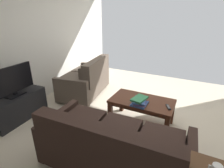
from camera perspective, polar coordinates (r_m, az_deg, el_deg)
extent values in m
cube|color=beige|center=(3.22, 8.61, -12.81)|extent=(4.81, 5.57, 0.01)
cube|color=silver|center=(4.09, -24.73, 12.96)|extent=(0.12, 5.57, 2.62)
cylinder|color=black|center=(2.61, 20.19, -23.02)|extent=(0.05, 0.05, 0.06)
cylinder|color=black|center=(2.96, -9.75, -15.62)|extent=(0.05, 0.05, 0.06)
cylinder|color=black|center=(2.57, -19.24, -23.87)|extent=(0.05, 0.05, 0.06)
cube|color=black|center=(2.31, 0.75, -21.11)|extent=(1.64, 0.90, 0.37)
cube|color=black|center=(2.07, 15.54, -19.53)|extent=(0.53, 0.75, 0.10)
cube|color=black|center=(2.17, 1.01, -16.28)|extent=(0.53, 0.75, 0.10)
cube|color=black|center=(2.39, -11.11, -12.70)|extent=(0.53, 0.75, 0.10)
cube|color=black|center=(1.84, -3.88, -19.79)|extent=(1.61, 0.26, 0.45)
cube|color=black|center=(1.79, 14.42, -21.84)|extent=(0.49, 0.14, 0.31)
cube|color=black|center=(1.91, -2.25, -17.81)|extent=(0.49, 0.14, 0.31)
cube|color=black|center=(2.16, -15.42, -13.44)|extent=(0.49, 0.14, 0.31)
cube|color=black|center=(2.64, -16.91, -13.89)|extent=(0.14, 0.83, 0.53)
cylinder|color=black|center=(4.85, -9.75, 0.08)|extent=(0.06, 0.06, 0.06)
cylinder|color=black|center=(4.06, -16.20, -5.06)|extent=(0.06, 0.06, 0.06)
cylinder|color=black|center=(4.60, -2.42, -0.84)|extent=(0.06, 0.06, 0.06)
cylinder|color=black|center=(3.76, -7.70, -6.62)|extent=(0.06, 0.06, 0.06)
cube|color=brown|center=(4.21, -9.04, -0.03)|extent=(0.96, 1.29, 0.40)
cube|color=brown|center=(4.38, -7.79, 4.39)|extent=(0.77, 0.65, 0.10)
cube|color=brown|center=(3.89, -11.42, 1.82)|extent=(0.77, 0.65, 0.10)
cube|color=brown|center=(3.95, -5.07, 4.71)|extent=(0.37, 1.19, 0.49)
cube|color=brown|center=(4.25, -4.94, 5.98)|extent=(0.21, 0.54, 0.35)
cube|color=brown|center=(3.73, -8.35, 3.54)|extent=(0.21, 0.54, 0.35)
cube|color=brown|center=(4.73, -5.71, 3.54)|extent=(0.78, 0.23, 0.56)
cube|color=brown|center=(3.67, -13.46, -2.61)|extent=(0.78, 0.23, 0.56)
cube|color=#4C2819|center=(3.00, 9.91, -5.63)|extent=(1.06, 0.59, 0.04)
cube|color=#4C2819|center=(3.02, 9.85, -6.39)|extent=(0.97, 0.53, 0.05)
cube|color=#4C2819|center=(3.25, 19.27, -9.01)|extent=(0.07, 0.07, 0.43)
cube|color=#4C2819|center=(3.46, 3.28, -5.68)|extent=(0.07, 0.07, 0.43)
cube|color=#4C2819|center=(2.83, 17.60, -13.88)|extent=(0.07, 0.07, 0.43)
cube|color=#4C2819|center=(3.07, -0.61, -9.60)|extent=(0.07, 0.07, 0.43)
cube|color=black|center=(3.63, -28.64, -6.73)|extent=(0.44, 1.04, 0.48)
cube|color=black|center=(3.70, -29.66, -6.34)|extent=(0.07, 0.86, 0.29)
cube|color=black|center=(3.60, -29.96, -7.25)|extent=(0.21, 0.25, 0.06)
cube|color=black|center=(3.52, -29.38, -3.12)|extent=(0.22, 0.33, 0.02)
cube|color=black|center=(3.51, -29.50, -2.53)|extent=(0.04, 0.06, 0.06)
cube|color=black|center=(3.42, -30.27, 1.25)|extent=(0.09, 0.80, 0.46)
cube|color=black|center=(3.44, -30.47, 1.29)|extent=(0.05, 0.77, 0.43)
cube|color=white|center=(1.78, 29.60, -23.01)|extent=(0.02, 0.01, 0.06)
cube|color=#385693|center=(2.84, 9.10, -6.48)|extent=(0.24, 0.27, 0.03)
cube|color=#996699|center=(2.84, 9.27, -5.86)|extent=(0.23, 0.30, 0.03)
cube|color=#385693|center=(2.82, 9.14, -5.41)|extent=(0.24, 0.32, 0.02)
cube|color=#337F51|center=(2.81, 9.08, -4.84)|extent=(0.24, 0.32, 0.03)
cube|color=black|center=(2.86, 18.17, -7.28)|extent=(0.11, 0.16, 0.02)
cube|color=#59595B|center=(2.85, 18.20, -7.08)|extent=(0.08, 0.11, 0.00)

